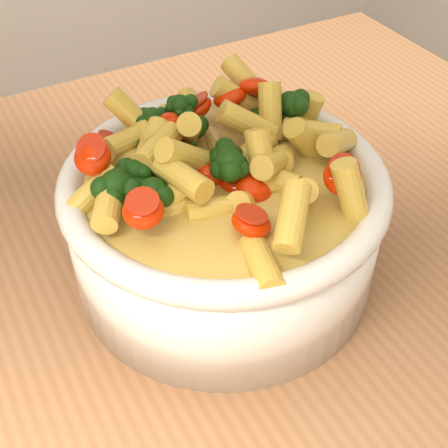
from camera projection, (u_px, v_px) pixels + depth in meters
name	position (u px, v px, depth m)	size (l,w,h in m)	color
table	(110.00, 372.00, 0.62)	(1.20, 0.80, 0.90)	#A56E47
serving_bowl	(224.00, 223.00, 0.54)	(0.27, 0.27, 0.12)	white
pasta_salad	(224.00, 154.00, 0.49)	(0.22, 0.22, 0.05)	gold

